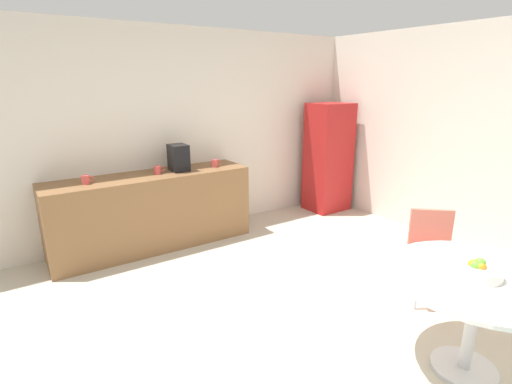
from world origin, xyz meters
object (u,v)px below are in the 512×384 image
at_px(chair_coral, 432,245).
at_px(coffee_maker, 179,158).
at_px(round_table, 477,293).
at_px(fruit_bowl, 479,271).
at_px(mug_white, 158,170).
at_px(mug_green, 215,163).
at_px(locker_cabinet, 328,158).
at_px(mug_red, 86,180).

xyz_separation_m(chair_coral, coffee_maker, (-1.36, 2.54, 0.54)).
relative_size(round_table, fruit_bowl, 4.36).
relative_size(mug_white, mug_green, 1.00).
xyz_separation_m(mug_white, mug_green, (0.74, -0.03, 0.00)).
xyz_separation_m(locker_cabinet, chair_coral, (-1.02, -2.44, -0.30)).
bearing_deg(mug_green, fruit_bowl, -86.23).
height_order(locker_cabinet, coffee_maker, locker_cabinet).
bearing_deg(locker_cabinet, round_table, -117.90).
bearing_deg(fruit_bowl, mug_white, 106.29).
height_order(chair_coral, mug_green, mug_green).
distance_m(mug_white, mug_green, 0.74).
relative_size(fruit_bowl, mug_green, 2.06).
bearing_deg(mug_red, fruit_bowl, -61.66).
bearing_deg(round_table, mug_green, 94.23).
height_order(round_table, fruit_bowl, fruit_bowl).
height_order(locker_cabinet, mug_white, locker_cabinet).
bearing_deg(round_table, chair_coral, 48.29).
xyz_separation_m(round_table, mug_green, (-0.24, 3.23, 0.34)).
bearing_deg(locker_cabinet, mug_red, 178.99).
xyz_separation_m(mug_white, mug_red, (-0.80, -0.02, 0.00)).
bearing_deg(fruit_bowl, locker_cabinet, 61.77).
xyz_separation_m(round_table, mug_white, (-0.98, 3.26, 0.34)).
relative_size(chair_coral, mug_green, 6.43).
xyz_separation_m(fruit_bowl, mug_white, (-0.95, 3.27, 0.16)).
relative_size(chair_coral, coffee_maker, 2.59).
distance_m(round_table, coffee_maker, 3.39).
bearing_deg(mug_red, coffee_maker, 2.09).
xyz_separation_m(mug_green, mug_red, (-1.54, 0.01, 0.00)).
bearing_deg(fruit_bowl, mug_green, 93.77).
height_order(mug_white, mug_green, same).
distance_m(round_table, mug_white, 3.42).
bearing_deg(mug_white, mug_red, -178.56).
distance_m(mug_green, coffee_maker, 0.48).
bearing_deg(chair_coral, fruit_bowl, -132.67).
xyz_separation_m(round_table, chair_coral, (0.66, 0.74, -0.09)).
distance_m(mug_white, mug_red, 0.80).
xyz_separation_m(chair_coral, fruit_bowl, (-0.69, -0.75, 0.26)).
bearing_deg(mug_green, mug_red, 179.64).
xyz_separation_m(chair_coral, mug_green, (-0.90, 2.49, 0.43)).
xyz_separation_m(chair_coral, mug_red, (-2.44, 2.50, 0.43)).
xyz_separation_m(locker_cabinet, coffee_maker, (-2.39, 0.10, 0.24)).
bearing_deg(locker_cabinet, fruit_bowl, -118.23).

